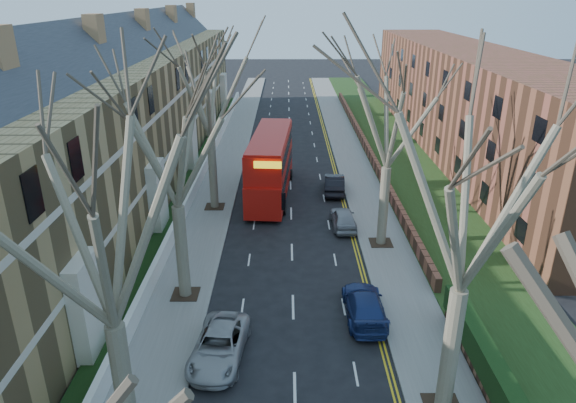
{
  "coord_description": "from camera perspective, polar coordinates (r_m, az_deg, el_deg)",
  "views": [
    {
      "loc": [
        -0.32,
        -7.33,
        15.0
      ],
      "look_at": [
        -0.24,
        21.01,
        3.4
      ],
      "focal_mm": 32.0,
      "sensor_mm": 36.0,
      "label": 1
    }
  ],
  "objects": [
    {
      "name": "pavement_left",
      "position": [
        49.01,
        -6.82,
        4.35
      ],
      "size": [
        3.0,
        102.0,
        0.12
      ],
      "primitive_type": "cube",
      "color": "slate",
      "rests_on": "ground"
    },
    {
      "name": "pavement_right",
      "position": [
        49.09,
        7.28,
        4.36
      ],
      "size": [
        3.0,
        102.0,
        0.12
      ],
      "primitive_type": "cube",
      "color": "slate",
      "rests_on": "ground"
    },
    {
      "name": "terrace_left",
      "position": [
        41.67,
        -18.98,
        7.93
      ],
      "size": [
        9.7,
        78.0,
        13.6
      ],
      "color": "#977C4D",
      "rests_on": "ground"
    },
    {
      "name": "flats_right",
      "position": [
        54.31,
        19.29,
        10.41
      ],
      "size": [
        13.97,
        54.0,
        10.0
      ],
      "color": "brown",
      "rests_on": "ground"
    },
    {
      "name": "front_wall_left",
      "position": [
        41.59,
        -10.3,
        1.66
      ],
      "size": [
        0.3,
        78.0,
        1.0
      ],
      "color": "white",
      "rests_on": "ground"
    },
    {
      "name": "grass_verge_right",
      "position": [
        49.84,
        12.43,
        4.4
      ],
      "size": [
        6.0,
        102.0,
        0.06
      ],
      "color": "#1F3312",
      "rests_on": "ground"
    },
    {
      "name": "tree_left_mid",
      "position": [
        15.37,
        -20.63,
        0.03
      ],
      "size": [
        10.5,
        10.5,
        14.71
      ],
      "color": "#6C654D",
      "rests_on": "ground"
    },
    {
      "name": "tree_left_far",
      "position": [
        24.63,
        -12.9,
        8.18
      ],
      "size": [
        10.15,
        10.15,
        14.22
      ],
      "color": "#6C654D",
      "rests_on": "ground"
    },
    {
      "name": "tree_left_dist",
      "position": [
        36.15,
        -8.95,
        13.34
      ],
      "size": [
        10.5,
        10.5,
        14.71
      ],
      "color": "#6C654D",
      "rests_on": "ground"
    },
    {
      "name": "tree_right_mid",
      "position": [
        17.35,
        20.18,
        2.57
      ],
      "size": [
        10.5,
        10.5,
        14.71
      ],
      "color": "#6C654D",
      "rests_on": "ground"
    },
    {
      "name": "tree_right_far",
      "position": [
        30.49,
        11.45,
        10.95
      ],
      "size": [
        10.15,
        10.15,
        14.22
      ],
      "color": "#6C654D",
      "rests_on": "ground"
    },
    {
      "name": "double_decker_bus",
      "position": [
        40.07,
        -1.95,
        3.91
      ],
      "size": [
        3.54,
        11.79,
        4.84
      ],
      "rotation": [
        0.0,
        0.0,
        3.07
      ],
      "color": "#B2130C",
      "rests_on": "ground"
    },
    {
      "name": "car_left_far",
      "position": [
        23.51,
        -7.65,
        -15.58
      ],
      "size": [
        2.62,
        4.87,
        1.3
      ],
      "primitive_type": "imported",
      "rotation": [
        0.0,
        0.0,
        -0.1
      ],
      "color": "#9C9DA2",
      "rests_on": "ground"
    },
    {
      "name": "car_right_near",
      "position": [
        26.08,
        8.49,
        -11.33
      ],
      "size": [
        1.91,
        4.66,
        1.35
      ],
      "primitive_type": "imported",
      "rotation": [
        0.0,
        0.0,
        3.15
      ],
      "color": "navy",
      "rests_on": "ground"
    },
    {
      "name": "car_right_mid",
      "position": [
        35.26,
        6.16,
        -1.87
      ],
      "size": [
        1.69,
        3.93,
        1.32
      ],
      "primitive_type": "imported",
      "rotation": [
        0.0,
        0.0,
        3.17
      ],
      "color": "gray",
      "rests_on": "ground"
    },
    {
      "name": "car_right_far",
      "position": [
        41.35,
        5.18,
        1.98
      ],
      "size": [
        1.88,
        4.54,
        1.46
      ],
      "primitive_type": "imported",
      "rotation": [
        0.0,
        0.0,
        3.07
      ],
      "color": "black",
      "rests_on": "ground"
    }
  ]
}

